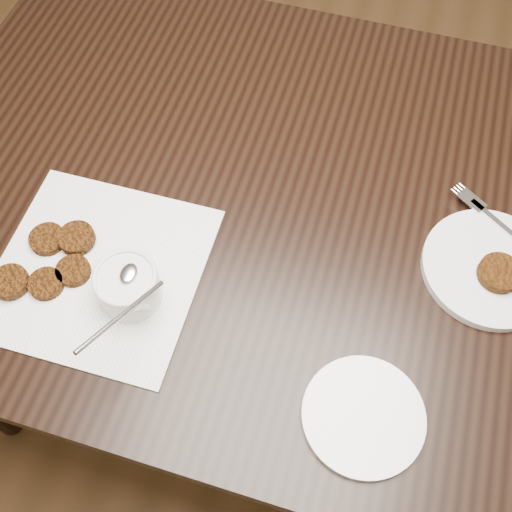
{
  "coord_description": "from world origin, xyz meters",
  "views": [
    {
      "loc": [
        0.1,
        -0.43,
        1.6
      ],
      "look_at": [
        -0.03,
        0.0,
        0.8
      ],
      "focal_mm": 41.67,
      "sensor_mm": 36.0,
      "label": 1
    }
  ],
  "objects_px": {
    "sauce_ramekin": "(124,276)",
    "plate_empty": "(363,416)",
    "table": "(306,298)",
    "napkin": "(99,270)",
    "plate_with_patty": "(491,265)"
  },
  "relations": [
    {
      "from": "sauce_ramekin",
      "to": "table",
      "type": "bearing_deg",
      "value": 45.93
    },
    {
      "from": "sauce_ramekin",
      "to": "plate_empty",
      "type": "distance_m",
      "value": 0.4
    },
    {
      "from": "table",
      "to": "sauce_ramekin",
      "type": "relative_size",
      "value": 11.31
    },
    {
      "from": "table",
      "to": "plate_with_patty",
      "type": "distance_m",
      "value": 0.49
    },
    {
      "from": "table",
      "to": "napkin",
      "type": "height_order",
      "value": "napkin"
    },
    {
      "from": "plate_empty",
      "to": "plate_with_patty",
      "type": "bearing_deg",
      "value": 63.21
    },
    {
      "from": "table",
      "to": "napkin",
      "type": "distance_m",
      "value": 0.54
    },
    {
      "from": "napkin",
      "to": "plate_with_patty",
      "type": "bearing_deg",
      "value": 16.68
    },
    {
      "from": "plate_with_patty",
      "to": "plate_empty",
      "type": "distance_m",
      "value": 0.33
    },
    {
      "from": "napkin",
      "to": "sauce_ramekin",
      "type": "xyz_separation_m",
      "value": [
        0.07,
        -0.03,
        0.07
      ]
    },
    {
      "from": "sauce_ramekin",
      "to": "plate_with_patty",
      "type": "relative_size",
      "value": 0.61
    },
    {
      "from": "napkin",
      "to": "plate_empty",
      "type": "height_order",
      "value": "plate_empty"
    },
    {
      "from": "table",
      "to": "napkin",
      "type": "xyz_separation_m",
      "value": [
        -0.32,
        -0.23,
        0.38
      ]
    },
    {
      "from": "napkin",
      "to": "sauce_ramekin",
      "type": "relative_size",
      "value": 2.44
    },
    {
      "from": "table",
      "to": "sauce_ramekin",
      "type": "height_order",
      "value": "sauce_ramekin"
    }
  ]
}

